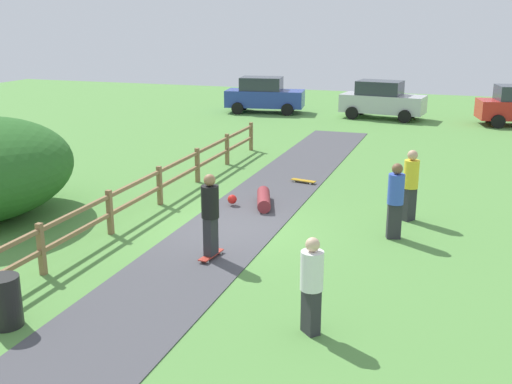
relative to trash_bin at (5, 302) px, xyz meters
The scene contains 12 objects.
ground_plane 6.17m from the trash_bin, 73.00° to the left, with size 60.00×60.00×0.00m, color #568E42.
asphalt_path 6.17m from the trash_bin, 73.00° to the left, with size 2.40×28.00×0.02m, color #47474C.
wooden_fence 5.95m from the trash_bin, 97.74° to the left, with size 0.12×18.12×1.10m.
trash_bin is the anchor object (origin of this frame).
skater_riding 4.50m from the trash_bin, 61.53° to the left, with size 0.42×0.82×1.88m.
skater_fallen 8.17m from the trash_bin, 76.33° to the left, with size 1.37×1.55×0.36m.
skateboard_loose 10.96m from the trash_bin, 77.19° to the left, with size 0.82×0.36×0.08m.
bystander_white 5.18m from the trash_bin, 16.14° to the left, with size 0.54×0.54×1.69m.
bystander_yellow 9.97m from the trash_bin, 53.48° to the left, with size 0.53×0.53×1.85m.
bystander_blue 8.69m from the trash_bin, 48.74° to the left, with size 0.48×0.48×1.83m.
parked_car_silver 24.68m from the trash_bin, 83.09° to the left, with size 4.37×2.37×1.92m.
parked_car_blue 24.72m from the trash_bin, 97.92° to the left, with size 4.40×2.47×1.92m.
Camera 1 is at (5.28, -13.48, 5.08)m, focal length 43.22 mm.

